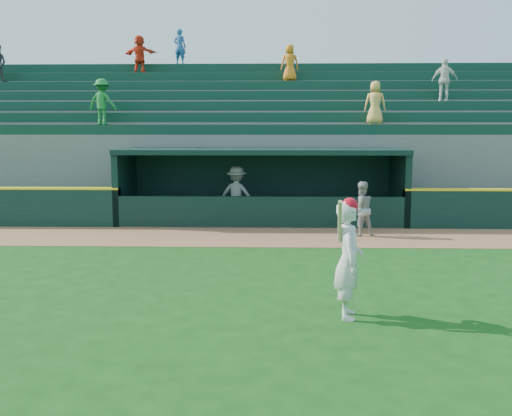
# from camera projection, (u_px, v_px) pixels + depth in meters

# --- Properties ---
(ground) EXTENTS (120.00, 120.00, 0.00)m
(ground) POSITION_uv_depth(u_px,v_px,m) (254.00, 281.00, 11.66)
(ground) COLOR #134511
(ground) RESTS_ON ground
(warning_track) EXTENTS (40.00, 3.00, 0.01)m
(warning_track) POSITION_uv_depth(u_px,v_px,m) (259.00, 237.00, 16.51)
(warning_track) COLOR #97603C
(warning_track) RESTS_ON ground
(dugout_player_front) EXTENTS (0.92, 0.80, 1.60)m
(dugout_player_front) POSITION_uv_depth(u_px,v_px,m) (361.00, 209.00, 16.60)
(dugout_player_front) COLOR #959591
(dugout_player_front) RESTS_ON ground
(dugout_player_inside) EXTENTS (1.35, 0.97, 1.89)m
(dugout_player_inside) POSITION_uv_depth(u_px,v_px,m) (237.00, 195.00, 18.97)
(dugout_player_inside) COLOR gray
(dugout_player_inside) RESTS_ON ground
(dugout) EXTENTS (9.40, 2.80, 2.46)m
(dugout) POSITION_uv_depth(u_px,v_px,m) (262.00, 181.00, 19.40)
(dugout) COLOR slate
(dugout) RESTS_ON ground
(stands) EXTENTS (34.50, 6.35, 7.50)m
(stands) POSITION_uv_depth(u_px,v_px,m) (264.00, 147.00, 23.78)
(stands) COLOR slate
(stands) RESTS_ON ground
(batter_at_plate) EXTENTS (0.50, 0.85, 2.01)m
(batter_at_plate) POSITION_uv_depth(u_px,v_px,m) (348.00, 258.00, 9.31)
(batter_at_plate) COLOR silver
(batter_at_plate) RESTS_ON ground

